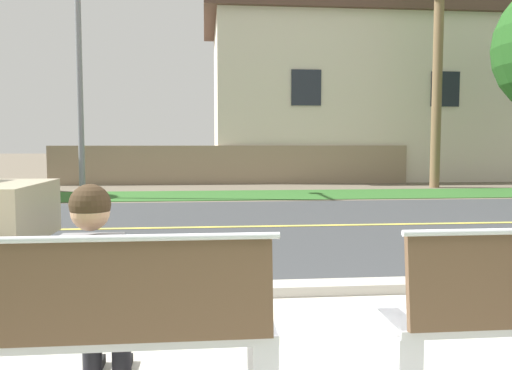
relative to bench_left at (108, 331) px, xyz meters
name	(u,v)px	position (x,y,z in m)	size (l,w,h in m)	color
ground_plane	(241,215)	(1.25, 7.77, -0.46)	(140.00, 140.00, 0.00)	#665B4C
curb_edge	(280,289)	(1.25, 2.12, -0.40)	(44.00, 0.30, 0.11)	#ADA89E
street_asphalt	(246,227)	(1.25, 6.27, -0.45)	(52.00, 8.00, 0.01)	#383A3D
road_centre_line	(246,227)	(1.25, 6.27, -0.45)	(48.00, 0.14, 0.01)	#E0CC4C
far_verge_grass	(231,195)	(1.25, 11.94, -0.45)	(48.00, 2.80, 0.02)	#2D6026
bench_left	(108,331)	(0.00, 0.00, 0.00)	(1.83, 0.48, 1.01)	silver
seated_person_grey	(96,284)	(-0.09, 0.17, 0.22)	(0.52, 0.68, 1.25)	black
streetlamp	(80,39)	(-2.76, 11.73, 3.80)	(0.24, 2.10, 7.48)	gray
palm_tree_tall	(439,3)	(8.19, 13.94, 5.59)	(2.09, 1.98, 7.52)	brown
garden_wall	(232,165)	(1.52, 16.19, 0.24)	(13.00, 0.36, 1.40)	gray
house_across_street	(352,96)	(6.88, 19.39, 3.08)	(12.70, 6.91, 6.99)	beige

